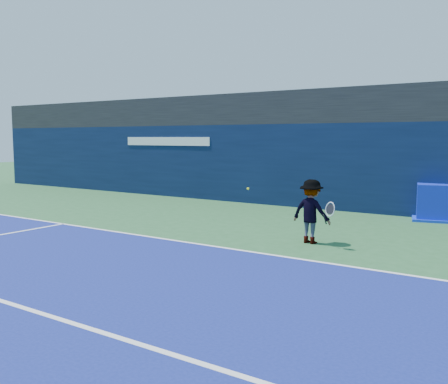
# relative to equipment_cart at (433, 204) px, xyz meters

# --- Properties ---
(ground) EXTENTS (80.00, 80.00, 0.00)m
(ground) POSITION_rel_equipment_cart_xyz_m (-3.76, -9.77, -0.51)
(ground) COLOR #295B30
(ground) RESTS_ON ground
(baseline) EXTENTS (24.00, 0.10, 0.01)m
(baseline) POSITION_rel_equipment_cart_xyz_m (-3.76, -6.77, -0.50)
(baseline) COLOR white
(baseline) RESTS_ON ground
(service_line) EXTENTS (24.00, 0.10, 0.01)m
(service_line) POSITION_rel_equipment_cart_xyz_m (-3.76, -11.77, -0.50)
(service_line) COLOR white
(service_line) RESTS_ON ground
(stadium_band) EXTENTS (36.00, 3.00, 1.20)m
(stadium_band) POSITION_rel_equipment_cart_xyz_m (-3.76, 1.73, 3.09)
(stadium_band) COLOR black
(stadium_band) RESTS_ON back_wall_assembly
(back_wall_assembly) EXTENTS (36.00, 1.03, 3.00)m
(back_wall_assembly) POSITION_rel_equipment_cart_xyz_m (-3.77, 0.73, 0.99)
(back_wall_assembly) COLOR #091532
(back_wall_assembly) RESTS_ON ground
(equipment_cart) EXTENTS (1.40, 1.40, 1.11)m
(equipment_cart) POSITION_rel_equipment_cart_xyz_m (0.00, 0.00, 0.00)
(equipment_cart) COLOR #0D1DB8
(equipment_cart) RESTS_ON ground
(tennis_player) EXTENTS (1.25, 0.72, 1.53)m
(tennis_player) POSITION_rel_equipment_cart_xyz_m (-1.71, -5.14, 0.26)
(tennis_player) COLOR white
(tennis_player) RESTS_ON ground
(tennis_ball) EXTENTS (0.07, 0.07, 0.07)m
(tennis_ball) POSITION_rel_equipment_cart_xyz_m (-4.41, -3.60, 0.51)
(tennis_ball) COLOR #CAD918
(tennis_ball) RESTS_ON ground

